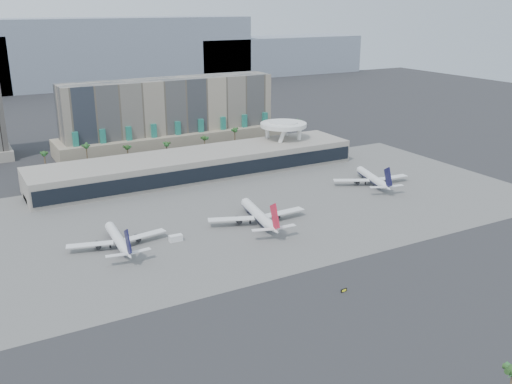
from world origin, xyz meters
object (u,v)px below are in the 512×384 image
service_vehicle_b (265,220)px  taxiway_sign (344,290)px  airliner_left (118,239)px  service_vehicle_a (176,238)px  airliner_right (372,178)px  airliner_centre (258,215)px

service_vehicle_b → taxiway_sign: service_vehicle_b is taller
taxiway_sign → service_vehicle_b: bearing=76.0°
airliner_left → service_vehicle_a: airliner_left is taller
airliner_right → service_vehicle_a: airliner_right is taller
airliner_centre → taxiway_sign: size_ratio=18.22×
airliner_centre → airliner_right: size_ratio=1.09×
airliner_right → taxiway_sign: (-79.00, -81.19, -2.97)m
airliner_left → service_vehicle_b: size_ratio=11.65×
service_vehicle_b → airliner_right: bearing=-3.0°
airliner_centre → service_vehicle_a: airliner_centre is taller
airliner_left → airliner_right: size_ratio=0.97×
airliner_left → service_vehicle_a: bearing=-10.6°
service_vehicle_a → airliner_centre: bearing=3.4°
service_vehicle_a → taxiway_sign: service_vehicle_a is taller
airliner_left → service_vehicle_b: bearing=-0.5°
airliner_left → service_vehicle_b: (59.96, -3.60, -2.47)m
airliner_left → airliner_right: airliner_right is taller
airliner_centre → airliner_right: airliner_centre is taller
airliner_centre → airliner_right: 76.22m
airliner_left → service_vehicle_a: 21.12m
service_vehicle_a → service_vehicle_b: (39.52, 1.28, -0.37)m
service_vehicle_a → taxiway_sign: bearing=-61.4°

